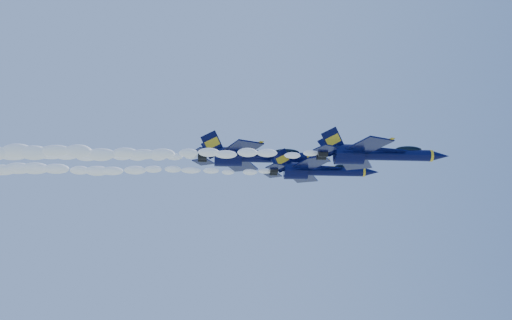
{
  "coord_description": "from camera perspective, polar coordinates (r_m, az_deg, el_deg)",
  "views": [
    {
      "loc": [
        -4.94,
        -86.1,
        127.46
      ],
      "look_at": [
        0.44,
        -3.24,
        152.95
      ],
      "focal_mm": 45.0,
      "sensor_mm": 36.0,
      "label": 1
    }
  ],
  "objects": [
    {
      "name": "smoke_trail_jet_third",
      "position": [
        95.8,
        -17.47,
        0.39
      ],
      "size": [
        41.0,
        2.08,
        1.87
      ],
      "primitive_type": "ellipsoid",
      "color": "white"
    },
    {
      "name": "smoke_trail_jet_lead",
      "position": [
        78.93,
        -9.29,
        0.63
      ],
      "size": [
        41.0,
        1.86,
        1.67
      ],
      "primitive_type": "ellipsoid",
      "color": "white"
    },
    {
      "name": "jet_lead",
      "position": [
        81.08,
        10.53,
        0.51
      ],
      "size": [
        16.68,
        13.68,
        6.2
      ],
      "color": "#070A34"
    },
    {
      "name": "jet_second",
      "position": [
        89.49,
        5.48,
        -0.95
      ],
      "size": [
        15.32,
        12.57,
        5.69
      ],
      "color": "#070A34"
    },
    {
      "name": "smoke_trail_jet_second",
      "position": [
        89.22,
        -11.93,
        -0.86
      ],
      "size": [
        41.0,
        1.71,
        1.54
      ],
      "primitive_type": "ellipsoid",
      "color": "white"
    },
    {
      "name": "jet_third",
      "position": [
        93.27,
        -0.21,
        0.31
      ],
      "size": [
        18.65,
        15.29,
        6.93
      ],
      "color": "#070A34"
    }
  ]
}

